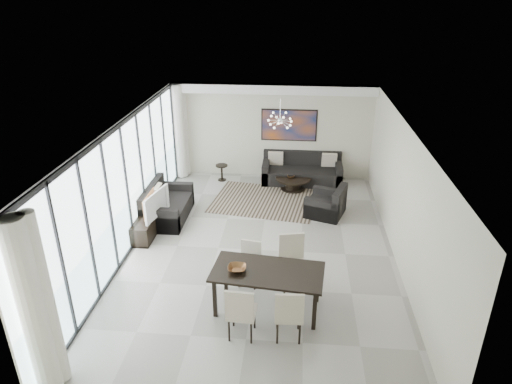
# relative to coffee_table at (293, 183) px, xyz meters

# --- Properties ---
(room_shell) EXTENTS (6.00, 9.00, 2.90)m
(room_shell) POSITION_rel_coffee_table_xyz_m (-0.23, -3.48, 1.25)
(room_shell) COLOR #A8A39B
(room_shell) RESTS_ON ground
(window_wall) EXTENTS (0.37, 8.95, 2.90)m
(window_wall) POSITION_rel_coffee_table_xyz_m (-3.54, -3.48, 1.26)
(window_wall) COLOR silver
(window_wall) RESTS_ON floor
(soffit) EXTENTS (5.98, 0.40, 0.26)m
(soffit) POSITION_rel_coffee_table_xyz_m (-0.69, 0.82, 2.57)
(soffit) COLOR white
(soffit) RESTS_ON room_shell
(painting) EXTENTS (1.68, 0.04, 0.98)m
(painting) POSITION_rel_coffee_table_xyz_m (-0.19, 0.99, 1.45)
(painting) COLOR #A64B17
(painting) RESTS_ON room_shell
(chandelier) EXTENTS (0.66, 0.66, 0.71)m
(chandelier) POSITION_rel_coffee_table_xyz_m (-0.39, -0.98, 2.15)
(chandelier) COLOR silver
(chandelier) RESTS_ON room_shell
(rug) EXTENTS (3.09, 2.55, 0.01)m
(rug) POSITION_rel_coffee_table_xyz_m (-0.77, -0.88, -0.20)
(rug) COLOR black
(rug) RESTS_ON floor
(coffee_table) EXTENTS (1.03, 1.03, 0.36)m
(coffee_table) POSITION_rel_coffee_table_xyz_m (0.00, 0.00, 0.00)
(coffee_table) COLOR black
(coffee_table) RESTS_ON floor
(bowl_coffee) EXTENTS (0.23, 0.23, 0.07)m
(bowl_coffee) POSITION_rel_coffee_table_xyz_m (-0.08, -0.00, 0.19)
(bowl_coffee) COLOR brown
(bowl_coffee) RESTS_ON coffee_table
(sofa_main) EXTENTS (2.39, 0.98, 0.87)m
(sofa_main) POSITION_rel_coffee_table_xyz_m (0.25, 0.59, 0.09)
(sofa_main) COLOR black
(sofa_main) RESTS_ON floor
(loveseat) EXTENTS (1.00, 1.78, 0.89)m
(loveseat) POSITION_rel_coffee_table_xyz_m (-3.24, -2.11, 0.10)
(loveseat) COLOR black
(loveseat) RESTS_ON floor
(armchair) EXTENTS (1.15, 1.19, 0.80)m
(armchair) POSITION_rel_coffee_table_xyz_m (0.90, -1.57, 0.07)
(armchair) COLOR black
(armchair) RESTS_ON floor
(side_table) EXTENTS (0.37, 0.37, 0.50)m
(side_table) POSITION_rel_coffee_table_xyz_m (-2.19, 0.46, 0.13)
(side_table) COLOR black
(side_table) RESTS_ON floor
(tv_console) EXTENTS (0.43, 1.52, 0.47)m
(tv_console) POSITION_rel_coffee_table_xyz_m (-3.45, -2.91, 0.03)
(tv_console) COLOR black
(tv_console) RESTS_ON floor
(television) EXTENTS (0.37, 1.09, 0.62)m
(television) POSITION_rel_coffee_table_xyz_m (-3.29, -2.91, 0.58)
(television) COLOR gray
(television) RESTS_ON tv_console
(dining_table) EXTENTS (2.10, 1.20, 0.83)m
(dining_table) POSITION_rel_coffee_table_xyz_m (-0.39, -5.51, 0.55)
(dining_table) COLOR black
(dining_table) RESTS_ON floor
(dining_chair_sw) EXTENTS (0.51, 0.51, 1.05)m
(dining_chair_sw) POSITION_rel_coffee_table_xyz_m (-0.77, -6.34, 0.40)
(dining_chair_sw) COLOR beige
(dining_chair_sw) RESTS_ON floor
(dining_chair_se) EXTENTS (0.50, 0.50, 1.03)m
(dining_chair_se) POSITION_rel_coffee_table_xyz_m (0.02, -6.31, 0.39)
(dining_chair_se) COLOR beige
(dining_chair_se) RESTS_ON floor
(dining_chair_nw) EXTENTS (0.48, 0.48, 0.90)m
(dining_chair_nw) POSITION_rel_coffee_table_xyz_m (-0.79, -4.68, 0.31)
(dining_chair_nw) COLOR beige
(dining_chair_nw) RESTS_ON floor
(dining_chair_ne) EXTENTS (0.60, 0.60, 1.10)m
(dining_chair_ne) POSITION_rel_coffee_table_xyz_m (0.05, -4.70, 0.43)
(dining_chair_ne) COLOR beige
(dining_chair_ne) RESTS_ON floor
(bowl_dining) EXTENTS (0.34, 0.34, 0.08)m
(bowl_dining) POSITION_rel_coffee_table_xyz_m (-0.94, -5.54, 0.67)
(bowl_dining) COLOR brown
(bowl_dining) RESTS_ON dining_table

